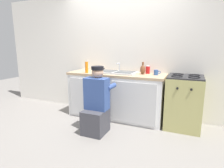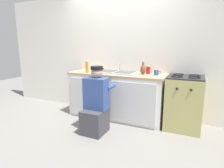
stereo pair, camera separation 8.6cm
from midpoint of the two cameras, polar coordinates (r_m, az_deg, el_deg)
The scene contains 11 objects.
ground_plane at distance 3.64m, azimuth 0.02°, elevation -11.47°, with size 12.00×12.00×0.00m, color gray.
back_wall at distance 3.95m, azimuth 3.98°, elevation 9.02°, with size 6.00×0.10×2.50m, color silver.
counter_cabinet at distance 3.75m, azimuth 1.87°, elevation -3.84°, with size 1.87×0.62×0.86m.
countertop at distance 3.67m, azimuth 1.97°, elevation 2.99°, with size 1.91×0.62×0.04m, color tan.
sink_double_basin at distance 3.66m, azimuth 1.99°, elevation 3.64°, with size 0.80×0.44×0.19m.
stove_range at distance 3.49m, azimuth 21.72°, elevation -5.28°, with size 0.59×0.62×0.94m.
plumber_person at distance 3.11m, azimuth -4.22°, elevation -6.57°, with size 0.42×0.61×1.10m.
soda_cup_red at distance 3.65m, azimuth 11.61°, elevation 4.27°, with size 0.08×0.08×0.15m.
soap_bottle_orange at distance 3.73m, azimuth -6.97°, elevation 5.16°, with size 0.06×0.06×0.25m.
coffee_mug at distance 3.50m, azimuth 14.06°, elevation 3.39°, with size 0.13×0.08×0.09m.
vase_decorative at distance 3.54m, azimuth 10.09°, elevation 4.35°, with size 0.10×0.10×0.23m.
Camera 2 is at (1.43, -3.03, 1.44)m, focal length 30.00 mm.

